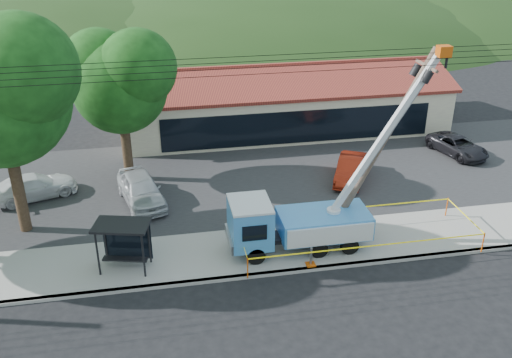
{
  "coord_description": "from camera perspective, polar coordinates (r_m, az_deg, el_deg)",
  "views": [
    {
      "loc": [
        -5.28,
        -18.08,
        14.77
      ],
      "look_at": [
        -0.93,
        5.0,
        3.32
      ],
      "focal_mm": 40.0,
      "sensor_mm": 36.0,
      "label": 1
    }
  ],
  "objects": [
    {
      "name": "bus_shelter",
      "position": [
        25.44,
        -13.11,
        -5.43
      ],
      "size": [
        2.63,
        1.98,
        2.27
      ],
      "rotation": [
        0.0,
        0.0,
        -0.25
      ],
      "color": "black",
      "rests_on": "ground"
    },
    {
      "name": "car_white",
      "position": [
        33.75,
        -21.15,
        -1.86
      ],
      "size": [
        4.93,
        3.34,
        1.33
      ],
      "primitive_type": "imported",
      "rotation": [
        0.0,
        0.0,
        1.93
      ],
      "color": "white",
      "rests_on": "ground"
    },
    {
      "name": "hill_center",
      "position": [
        76.11,
        1.16,
        14.8
      ],
      "size": [
        89.6,
        64.0,
        32.0
      ],
      "primitive_type": "ellipsoid",
      "color": "#1D3714",
      "rests_on": "ground"
    },
    {
      "name": "tree_lot",
      "position": [
        32.28,
        -13.54,
        9.9
      ],
      "size": [
        6.3,
        5.6,
        8.94
      ],
      "color": "#332316",
      "rests_on": "ground"
    },
    {
      "name": "hill_west",
      "position": [
        75.19,
        -18.4,
        13.39
      ],
      "size": [
        78.4,
        56.0,
        28.0
      ],
      "primitive_type": "ellipsoid",
      "color": "#1D3714",
      "rests_on": "ground"
    },
    {
      "name": "car_silver",
      "position": [
        31.54,
        -11.29,
        -2.48
      ],
      "size": [
        2.97,
        5.04,
        1.61
      ],
      "primitive_type": "imported",
      "rotation": [
        0.0,
        0.0,
        0.24
      ],
      "color": "#B8BBC0",
      "rests_on": "ground"
    },
    {
      "name": "car_red",
      "position": [
        33.89,
        9.34,
        -0.21
      ],
      "size": [
        3.12,
        4.35,
        1.36
      ],
      "primitive_type": "imported",
      "rotation": [
        0.0,
        0.0,
        -0.46
      ],
      "color": "#9C220F",
      "rests_on": "ground"
    },
    {
      "name": "parking_lot",
      "position": [
        33.9,
        -0.64,
        0.26
      ],
      "size": [
        60.0,
        12.0,
        0.1
      ],
      "primitive_type": "cube",
      "color": "#28282B",
      "rests_on": "ground"
    },
    {
      "name": "ground",
      "position": [
        23.94,
        4.52,
        -12.21
      ],
      "size": [
        120.0,
        120.0,
        0.0
      ],
      "primitive_type": "plane",
      "color": "black",
      "rests_on": "ground"
    },
    {
      "name": "car_dark",
      "position": [
        39.04,
        19.36,
        2.22
      ],
      "size": [
        3.05,
        4.64,
        1.19
      ],
      "primitive_type": "imported",
      "rotation": [
        0.0,
        0.0,
        0.27
      ],
      "color": "black",
      "rests_on": "ground"
    },
    {
      "name": "hill_east",
      "position": [
        82.48,
        15.37,
        14.8
      ],
      "size": [
        72.8,
        52.0,
        26.0
      ],
      "primitive_type": "ellipsoid",
      "color": "#1D3714",
      "rests_on": "ground"
    },
    {
      "name": "sidewalk",
      "position": [
        27.04,
        2.35,
        -6.95
      ],
      "size": [
        60.0,
        4.0,
        0.15
      ],
      "primitive_type": "cube",
      "color": "#A29F98",
      "rests_on": "ground"
    },
    {
      "name": "utility_truck",
      "position": [
        26.29,
        4.02,
        -4.17
      ],
      "size": [
        9.5,
        3.51,
        9.27
      ],
      "color": "black",
      "rests_on": "ground"
    },
    {
      "name": "leaning_pole",
      "position": [
        26.34,
        12.68,
        3.9
      ],
      "size": [
        4.72,
        1.92,
        9.18
      ],
      "color": "#4E3D32",
      "rests_on": "ground"
    },
    {
      "name": "strip_mall",
      "position": [
        41.24,
        2.91,
        7.75
      ],
      "size": [
        22.5,
        8.53,
        4.67
      ],
      "color": "beige",
      "rests_on": "ground"
    },
    {
      "name": "caution_tape",
      "position": [
        27.23,
        10.04,
        -5.06
      ],
      "size": [
        11.06,
        3.52,
        1.02
      ],
      "color": "#D14F0B",
      "rests_on": "ground"
    },
    {
      "name": "curb",
      "position": [
        25.52,
        3.31,
        -9.22
      ],
      "size": [
        60.0,
        0.25,
        0.15
      ],
      "primitive_type": "cube",
      "color": "#A29F98",
      "rests_on": "ground"
    }
  ]
}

